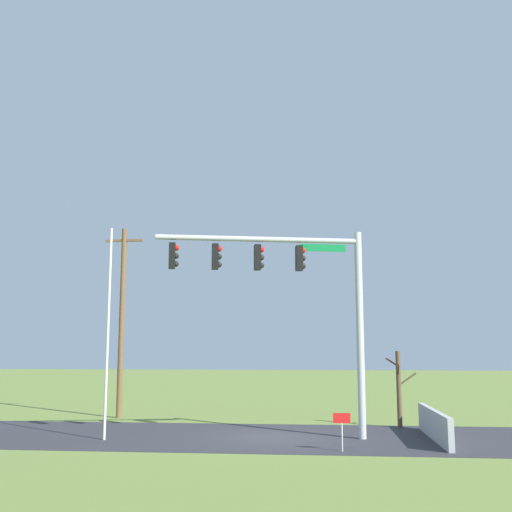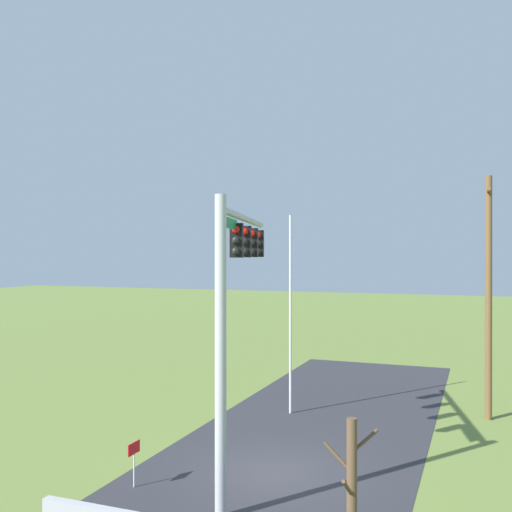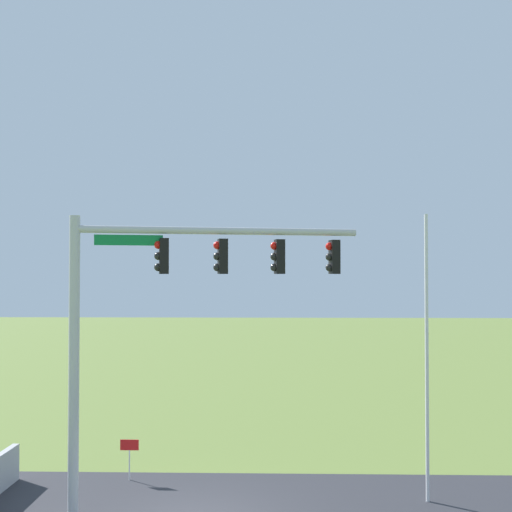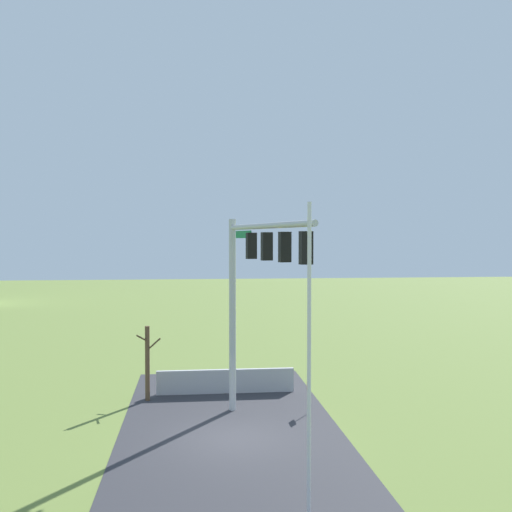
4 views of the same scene
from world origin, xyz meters
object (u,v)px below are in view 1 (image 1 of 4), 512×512
Objects in this scene: signal_mast at (297,286)px; bare_tree at (399,388)px; utility_pole at (122,318)px; flagpole at (108,331)px; open_sign at (342,423)px.

signal_mast is 7.05m from bare_tree.
bare_tree is (13.11, -2.56, -3.17)m from utility_pole.
flagpole reaches higher than open_sign.
signal_mast is 7.29m from flagpole.
bare_tree reaches higher than open_sign.
bare_tree is (4.15, 4.10, -3.96)m from signal_mast.
utility_pole is 14.40m from open_sign.
utility_pole is 13.73m from bare_tree.
open_sign is at bearing -57.76° from signal_mast.
open_sign is at bearing -40.83° from utility_pole.
signal_mast is 0.98× the size of flagpole.
flagpole is (-7.06, -0.69, -1.69)m from signal_mast.
signal_mast reaches higher than bare_tree.
bare_tree is 7.06m from open_sign.
signal_mast is 2.41× the size of bare_tree.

